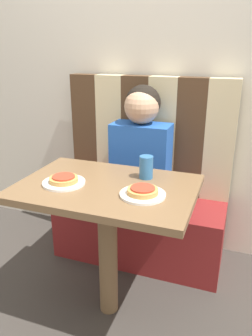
{
  "coord_description": "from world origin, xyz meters",
  "views": [
    {
      "loc": [
        0.59,
        -1.35,
        1.38
      ],
      "look_at": [
        0.0,
        0.28,
        0.75
      ],
      "focal_mm": 35.0,
      "sensor_mm": 36.0,
      "label": 1
    }
  ],
  "objects_px": {
    "drinking_cup": "(146,167)",
    "plate_right": "(143,194)",
    "plate_left": "(64,183)",
    "pizza_left": "(64,179)",
    "person": "(141,143)",
    "pizza_right": "(143,191)"
  },
  "relations": [
    {
      "from": "person",
      "to": "plate_right",
      "type": "distance_m",
      "value": 0.66
    },
    {
      "from": "plate_left",
      "to": "pizza_right",
      "type": "distance_m",
      "value": 0.4
    },
    {
      "from": "plate_left",
      "to": "drinking_cup",
      "type": "distance_m",
      "value": 0.42
    },
    {
      "from": "plate_left",
      "to": "pizza_left",
      "type": "xyz_separation_m",
      "value": [
        -0.0,
        -0.0,
        0.02
      ]
    },
    {
      "from": "pizza_left",
      "to": "drinking_cup",
      "type": "xyz_separation_m",
      "value": [
        0.36,
        0.21,
        0.03
      ]
    },
    {
      "from": "pizza_left",
      "to": "plate_right",
      "type": "bearing_deg",
      "value": 0.0
    },
    {
      "from": "plate_left",
      "to": "plate_right",
      "type": "distance_m",
      "value": 0.4
    },
    {
      "from": "person",
      "to": "plate_right",
      "type": "xyz_separation_m",
      "value": [
        0.2,
        -0.62,
        -0.06
      ]
    },
    {
      "from": "person",
      "to": "plate_left",
      "type": "relative_size",
      "value": 3.55
    },
    {
      "from": "drinking_cup",
      "to": "pizza_right",
      "type": "bearing_deg",
      "value": -77.26
    },
    {
      "from": "person",
      "to": "pizza_left",
      "type": "height_order",
      "value": "person"
    },
    {
      "from": "plate_right",
      "to": "pizza_right",
      "type": "distance_m",
      "value": 0.02
    },
    {
      "from": "plate_left",
      "to": "pizza_left",
      "type": "relative_size",
      "value": 1.48
    },
    {
      "from": "plate_right",
      "to": "pizza_left",
      "type": "xyz_separation_m",
      "value": [
        -0.4,
        -0.0,
        0.02
      ]
    },
    {
      "from": "person",
      "to": "drinking_cup",
      "type": "bearing_deg",
      "value": -69.34
    },
    {
      "from": "plate_right",
      "to": "drinking_cup",
      "type": "xyz_separation_m",
      "value": [
        -0.05,
        0.21,
        0.05
      ]
    },
    {
      "from": "plate_left",
      "to": "plate_right",
      "type": "relative_size",
      "value": 1.0
    },
    {
      "from": "person",
      "to": "pizza_right",
      "type": "distance_m",
      "value": 0.65
    },
    {
      "from": "plate_right",
      "to": "drinking_cup",
      "type": "relative_size",
      "value": 1.79
    },
    {
      "from": "drinking_cup",
      "to": "plate_right",
      "type": "bearing_deg",
      "value": -77.26
    },
    {
      "from": "pizza_right",
      "to": "plate_left",
      "type": "bearing_deg",
      "value": 180.0
    },
    {
      "from": "plate_right",
      "to": "person",
      "type": "bearing_deg",
      "value": 108.03
    }
  ]
}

